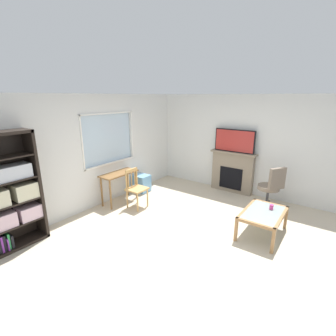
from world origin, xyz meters
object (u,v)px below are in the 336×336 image
Objects in this scene: desk_under_window at (119,178)px; coffee_table at (263,215)px; plastic_drawer_unit at (142,183)px; office_chair at (272,186)px; sippy_cup at (271,207)px; tv at (234,141)px; bookshelf at (10,195)px; fireplace at (232,172)px; wooden_chair at (136,188)px.

desk_under_window is 0.91× the size of coffee_table.
office_chair is (0.92, -3.09, 0.33)m from plastic_drawer_unit.
plastic_drawer_unit is at bearing 106.63° from office_chair.
tv is at bearing 42.25° from sippy_cup.
sippy_cup is (-1.52, -1.38, -0.88)m from tv.
tv is 1.48m from office_chair.
bookshelf is at bearing 142.19° from office_chair.
tv is at bearing 66.69° from office_chair.
tv reaches higher than fireplace.
sippy_cup is (0.20, -0.08, 0.11)m from coffee_table.
tv is at bearing -24.07° from bookshelf.
coffee_table is (0.52, -3.22, -0.21)m from desk_under_window.
sippy_cup is (-0.11, -3.35, 0.27)m from plastic_drawer_unit.
bookshelf is 4.39m from coffee_table.
bookshelf is 1.64× the size of fireplace.
tv is (2.24, -1.92, 0.78)m from desk_under_window.
coffee_table is at bearing -95.50° from plastic_drawer_unit.
sippy_cup is (-1.54, -1.38, -0.05)m from fireplace.
tv is 11.59× the size of sippy_cup.
office_chair reaches higher than coffee_table.
desk_under_window is 2.09× the size of plastic_drawer_unit.
desk_under_window is at bearing 102.38° from sippy_cup.
bookshelf reaches higher than office_chair.
desk_under_window is 0.78× the size of fireplace.
plastic_drawer_unit is 3.28m from coffee_table.
plastic_drawer_unit is (0.84, 0.05, -0.38)m from desk_under_window.
wooden_chair is 10.00× the size of sippy_cup.
sippy_cup is at bearing -48.44° from bookshelf.
fireplace is 1.16× the size of coffee_table.
office_chair is 0.96× the size of coffee_table.
wooden_chair is 2.78m from tv.
desk_under_window is 3.05m from tv.
office_chair is at bearing -55.48° from wooden_chair.
fireplace is 2.07m from sippy_cup.
plastic_drawer_unit is 5.01× the size of sippy_cup.
plastic_drawer_unit is (3.14, -0.06, -0.69)m from bookshelf.
fireplace reaches higher than office_chair.
plastic_drawer_unit is at bearing 3.42° from desk_under_window.
wooden_chair is at bearing 147.89° from fireplace.
coffee_table is (-1.24, -0.18, -0.16)m from office_chair.
wooden_chair is at bearing 124.52° from office_chair.
plastic_drawer_unit is 0.43× the size of tv.
office_chair reaches higher than sippy_cup.
desk_under_window is at bearing -2.74° from bookshelf.
coffee_table is (2.82, -3.33, -0.52)m from bookshelf.
desk_under_window is at bearing 139.47° from tv.
tv reaches higher than coffee_table.
wooden_chair is at bearing 100.47° from coffee_table.
wooden_chair is 2.87m from sippy_cup.
office_chair reaches higher than desk_under_window.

